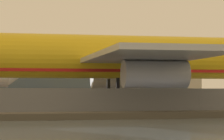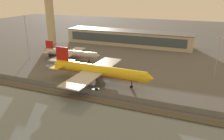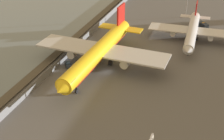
{
  "view_description": "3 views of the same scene",
  "coord_description": "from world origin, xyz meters",
  "px_view_note": "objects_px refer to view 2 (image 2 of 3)",
  "views": [
    {
      "loc": [
        -18.9,
        -59.82,
        2.17
      ],
      "look_at": [
        -4.62,
        -2.41,
        4.42
      ],
      "focal_mm": 85.0,
      "sensor_mm": 36.0,
      "label": 1
    },
    {
      "loc": [
        37.58,
        -86.67,
        39.13
      ],
      "look_at": [
        -0.04,
        8.52,
        2.26
      ],
      "focal_mm": 35.0,
      "sensor_mm": 36.0,
      "label": 2
    },
    {
      "loc": [
        78.58,
        29.29,
        47.97
      ],
      "look_at": [
        3.91,
        2.91,
        3.29
      ],
      "focal_mm": 50.0,
      "sensor_mm": 36.0,
      "label": 3
    }
  ],
  "objects_px": {
    "baggage_tug": "(95,90)",
    "apron_light_mast_apron_west": "(218,55)",
    "passenger_jet_silver": "(70,53)",
    "ops_van": "(53,54)",
    "apron_light_mast_apron_east": "(27,35)",
    "control_tower": "(49,8)",
    "cargo_jet_yellow": "(98,71)"
  },
  "relations": [
    {
      "from": "passenger_jet_silver",
      "to": "ops_van",
      "type": "relative_size",
      "value": 7.1
    },
    {
      "from": "baggage_tug",
      "to": "apron_light_mast_apron_west",
      "type": "bearing_deg",
      "value": 38.29
    },
    {
      "from": "apron_light_mast_apron_west",
      "to": "baggage_tug",
      "type": "bearing_deg",
      "value": -141.71
    },
    {
      "from": "passenger_jet_silver",
      "to": "apron_light_mast_apron_east",
      "type": "bearing_deg",
      "value": -167.78
    },
    {
      "from": "apron_light_mast_apron_west",
      "to": "apron_light_mast_apron_east",
      "type": "xyz_separation_m",
      "value": [
        -105.77,
        -7.73,
        3.19
      ]
    },
    {
      "from": "passenger_jet_silver",
      "to": "control_tower",
      "type": "relative_size",
      "value": 0.78
    },
    {
      "from": "baggage_tug",
      "to": "control_tower",
      "type": "relative_size",
      "value": 0.07
    },
    {
      "from": "passenger_jet_silver",
      "to": "control_tower",
      "type": "height_order",
      "value": "control_tower"
    },
    {
      "from": "cargo_jet_yellow",
      "to": "apron_light_mast_apron_east",
      "type": "distance_m",
      "value": 59.81
    },
    {
      "from": "ops_van",
      "to": "baggage_tug",
      "type": "bearing_deg",
      "value": -37.89
    },
    {
      "from": "control_tower",
      "to": "apron_light_mast_apron_west",
      "type": "relative_size",
      "value": 2.45
    },
    {
      "from": "passenger_jet_silver",
      "to": "apron_light_mast_apron_east",
      "type": "distance_m",
      "value": 28.63
    },
    {
      "from": "cargo_jet_yellow",
      "to": "passenger_jet_silver",
      "type": "bearing_deg",
      "value": 140.11
    },
    {
      "from": "cargo_jet_yellow",
      "to": "control_tower",
      "type": "height_order",
      "value": "control_tower"
    },
    {
      "from": "passenger_jet_silver",
      "to": "apron_light_mast_apron_west",
      "type": "bearing_deg",
      "value": 1.48
    },
    {
      "from": "ops_van",
      "to": "apron_light_mast_apron_east",
      "type": "distance_m",
      "value": 19.27
    },
    {
      "from": "cargo_jet_yellow",
      "to": "apron_light_mast_apron_west",
      "type": "height_order",
      "value": "apron_light_mast_apron_west"
    },
    {
      "from": "cargo_jet_yellow",
      "to": "apron_light_mast_apron_east",
      "type": "bearing_deg",
      "value": 161.04
    },
    {
      "from": "apron_light_mast_apron_west",
      "to": "apron_light_mast_apron_east",
      "type": "relative_size",
      "value": 0.76
    },
    {
      "from": "ops_van",
      "to": "passenger_jet_silver",
      "type": "bearing_deg",
      "value": -11.0
    },
    {
      "from": "passenger_jet_silver",
      "to": "baggage_tug",
      "type": "relative_size",
      "value": 10.82
    },
    {
      "from": "control_tower",
      "to": "passenger_jet_silver",
      "type": "bearing_deg",
      "value": -41.74
    },
    {
      "from": "apron_light_mast_apron_east",
      "to": "control_tower",
      "type": "bearing_deg",
      "value": 105.9
    },
    {
      "from": "baggage_tug",
      "to": "ops_van",
      "type": "xyz_separation_m",
      "value": [
        -48.1,
        37.43,
        0.47
      ]
    },
    {
      "from": "ops_van",
      "to": "cargo_jet_yellow",
      "type": "bearing_deg",
      "value": -31.89
    },
    {
      "from": "passenger_jet_silver",
      "to": "apron_light_mast_apron_east",
      "type": "relative_size",
      "value": 1.46
    },
    {
      "from": "passenger_jet_silver",
      "to": "control_tower",
      "type": "bearing_deg",
      "value": 138.26
    },
    {
      "from": "cargo_jet_yellow",
      "to": "ops_van",
      "type": "bearing_deg",
      "value": 148.11
    },
    {
      "from": "passenger_jet_silver",
      "to": "baggage_tug",
      "type": "distance_m",
      "value": 48.05
    },
    {
      "from": "ops_van",
      "to": "control_tower",
      "type": "bearing_deg",
      "value": 126.41
    },
    {
      "from": "passenger_jet_silver",
      "to": "ops_van",
      "type": "height_order",
      "value": "passenger_jet_silver"
    },
    {
      "from": "baggage_tug",
      "to": "control_tower",
      "type": "height_order",
      "value": "control_tower"
    }
  ]
}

